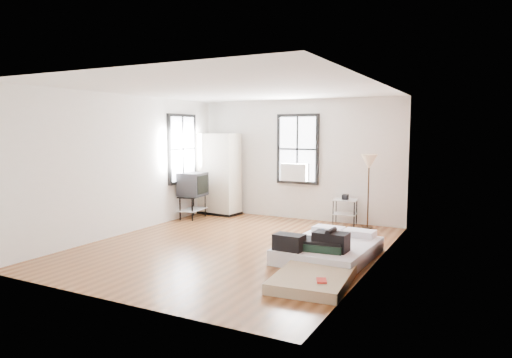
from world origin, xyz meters
The scene contains 8 objects.
ground centered at (0.00, 0.00, 0.00)m, with size 6.00×6.00×0.00m, color #583017.
room_shell centered at (0.23, 0.36, 1.74)m, with size 5.02×6.02×2.80m.
mattress_main centered at (1.74, 0.07, 0.16)m, with size 1.41×1.87×0.58m.
mattress_bare centered at (1.91, -0.86, 0.12)m, with size 1.12×1.90×0.39m.
wardrobe centered at (-1.97, 2.65, 1.00)m, with size 1.07×0.67×2.01m.
side_table centered at (1.24, 2.72, 0.46)m, with size 0.56×0.47×0.68m.
floor_lamp centered at (1.75, 2.65, 1.35)m, with size 0.34×0.34×1.58m.
tv_stand centered at (-2.21, 1.86, 0.78)m, with size 0.61×0.82×1.09m.
Camera 1 is at (4.07, -6.96, 2.07)m, focal length 32.00 mm.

